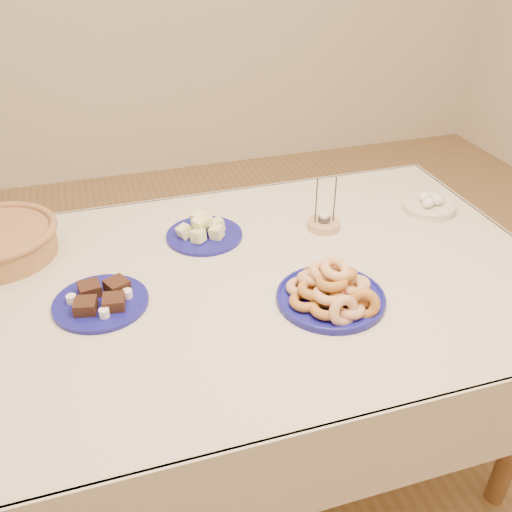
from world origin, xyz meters
name	(u,v)px	position (x,y,z in m)	size (l,w,h in m)	color
ground	(252,453)	(0.00, 0.00, 0.00)	(5.00, 5.00, 0.00)	olive
dining_table	(251,307)	(0.00, 0.00, 0.64)	(1.71, 1.11, 0.75)	brown
donut_platter	(332,291)	(0.17, -0.17, 0.78)	(0.30, 0.30, 0.13)	navy
melon_plate	(204,231)	(-0.08, 0.25, 0.77)	(0.31, 0.31, 0.08)	navy
brownie_plate	(101,300)	(-0.41, -0.01, 0.76)	(0.27, 0.27, 0.04)	navy
candle_holder	(324,223)	(0.30, 0.19, 0.77)	(0.11, 0.11, 0.17)	tan
egg_bowl	(429,205)	(0.69, 0.20, 0.77)	(0.23, 0.23, 0.06)	beige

